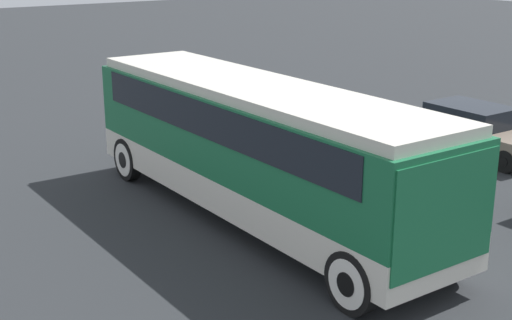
# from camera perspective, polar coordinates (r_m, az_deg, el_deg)

# --- Properties ---
(ground_plane) EXTENTS (120.00, 120.00, 0.00)m
(ground_plane) POSITION_cam_1_polar(r_m,az_deg,el_deg) (16.41, 0.00, -4.73)
(ground_plane) COLOR #26282B
(tour_bus) EXTENTS (10.80, 2.63, 3.14)m
(tour_bus) POSITION_cam_1_polar(r_m,az_deg,el_deg) (15.73, 0.20, 1.62)
(tour_bus) COLOR silver
(tour_bus) RESTS_ON ground_plane
(parked_car_near) EXTENTS (4.48, 1.93, 1.44)m
(parked_car_near) POSITION_cam_1_polar(r_m,az_deg,el_deg) (22.34, 16.96, 2.34)
(parked_car_near) COLOR #7A6B5B
(parked_car_near) RESTS_ON ground_plane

